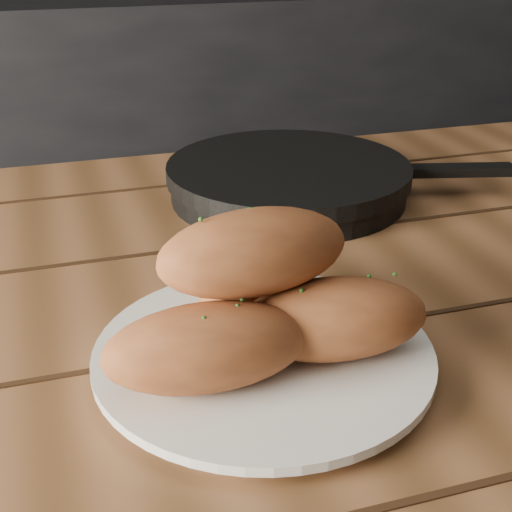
{
  "coord_description": "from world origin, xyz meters",
  "views": [
    {
      "loc": [
        -0.33,
        -0.17,
        1.08
      ],
      "look_at": [
        -0.19,
        0.3,
        0.84
      ],
      "focal_mm": 50.0,
      "sensor_mm": 36.0,
      "label": 1
    }
  ],
  "objects_px": {
    "table": "(370,349)",
    "bread_rolls": "(258,300)",
    "skillet": "(290,180)",
    "plate": "(263,357)"
  },
  "relations": [
    {
      "from": "table",
      "to": "bread_rolls",
      "type": "relative_size",
      "value": 5.75
    },
    {
      "from": "bread_rolls",
      "to": "skillet",
      "type": "height_order",
      "value": "bread_rolls"
    },
    {
      "from": "bread_rolls",
      "to": "skillet",
      "type": "bearing_deg",
      "value": 66.71
    },
    {
      "from": "plate",
      "to": "bread_rolls",
      "type": "height_order",
      "value": "bread_rolls"
    },
    {
      "from": "table",
      "to": "bread_rolls",
      "type": "xyz_separation_m",
      "value": [
        -0.17,
        -0.14,
        0.16
      ]
    },
    {
      "from": "skillet",
      "to": "table",
      "type": "bearing_deg",
      "value": -85.26
    },
    {
      "from": "plate",
      "to": "bread_rolls",
      "type": "bearing_deg",
      "value": -149.04
    },
    {
      "from": "plate",
      "to": "skillet",
      "type": "distance_m",
      "value": 0.38
    },
    {
      "from": "table",
      "to": "skillet",
      "type": "relative_size",
      "value": 3.37
    },
    {
      "from": "bread_rolls",
      "to": "skillet",
      "type": "relative_size",
      "value": 0.59
    }
  ]
}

